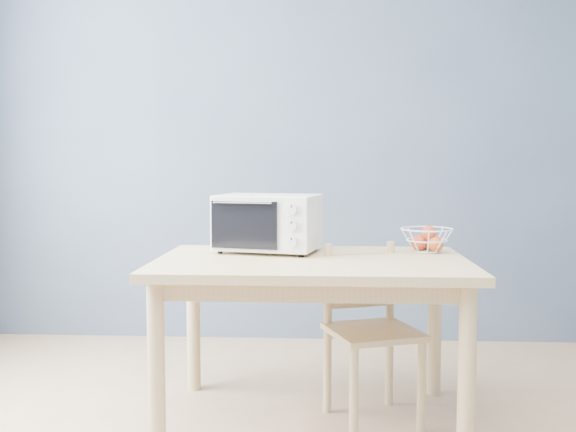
# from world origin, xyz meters

# --- Properties ---
(room) EXTENTS (4.01, 4.51, 2.61)m
(room) POSITION_xyz_m (0.00, 0.00, 1.30)
(room) COLOR tan
(room) RESTS_ON ground
(dining_table) EXTENTS (1.40, 0.90, 0.75)m
(dining_table) POSITION_xyz_m (0.23, 0.87, 0.65)
(dining_table) COLOR #E2C787
(dining_table) RESTS_ON ground
(toaster_oven) EXTENTS (0.53, 0.42, 0.28)m
(toaster_oven) POSITION_xyz_m (-0.00, 1.08, 0.90)
(toaster_oven) COLOR beige
(toaster_oven) RESTS_ON dining_table
(fruit_basket) EXTENTS (0.27, 0.27, 0.13)m
(fruit_basket) POSITION_xyz_m (0.78, 1.12, 0.81)
(fruit_basket) COLOR white
(fruit_basket) RESTS_ON dining_table
(dining_chair) EXTENTS (0.48, 0.48, 0.81)m
(dining_chair) POSITION_xyz_m (0.50, 0.91, 0.40)
(dining_chair) COLOR #E2C787
(dining_chair) RESTS_ON ground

